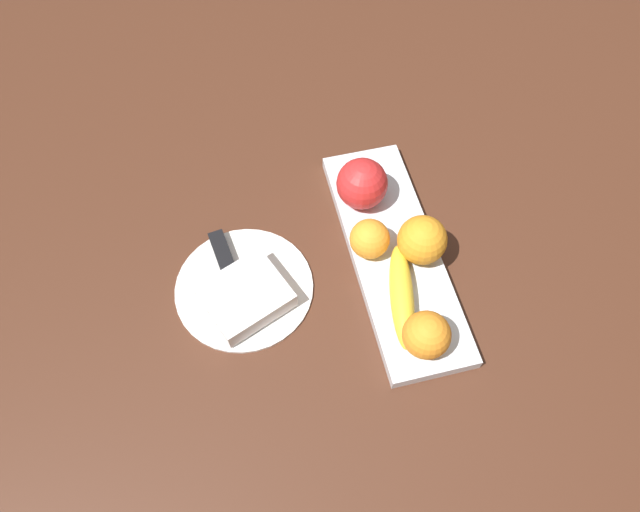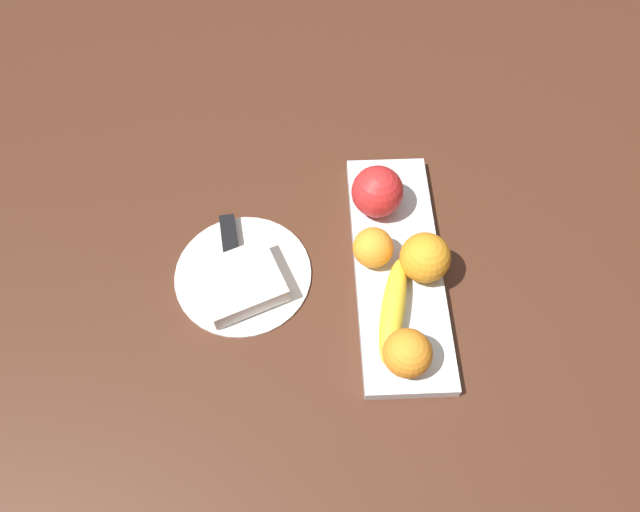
{
  "view_description": "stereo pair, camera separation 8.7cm",
  "coord_description": "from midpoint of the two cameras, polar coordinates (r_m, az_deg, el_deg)",
  "views": [
    {
      "loc": [
        0.44,
        -0.21,
        0.8
      ],
      "look_at": [
        0.01,
        -0.1,
        0.05
      ],
      "focal_mm": 32.97,
      "sensor_mm": 36.0,
      "label": 1
    },
    {
      "loc": [
        0.45,
        -0.12,
        0.8
      ],
      "look_at": [
        0.01,
        -0.1,
        0.05
      ],
      "focal_mm": 32.97,
      "sensor_mm": 36.0,
      "label": 2
    }
  ],
  "objects": [
    {
      "name": "folded_napkin",
      "position": [
        0.88,
        -10.06,
        -4.12
      ],
      "size": [
        0.14,
        0.15,
        0.03
      ],
      "primitive_type": "cube",
      "rotation": [
        0.0,
        0.0,
        0.39
      ],
      "color": "white",
      "rests_on": "dinner_plate"
    },
    {
      "name": "apple",
      "position": [
        0.93,
        1.43,
        6.82
      ],
      "size": [
        0.08,
        0.08,
        0.08
      ],
      "primitive_type": "sphere",
      "color": "red",
      "rests_on": "fruit_tray"
    },
    {
      "name": "knife",
      "position": [
        0.93,
        -11.73,
        -1.0
      ],
      "size": [
        0.18,
        0.05,
        0.01
      ],
      "rotation": [
        0.0,
        0.0,
        0.14
      ],
      "color": "silver",
      "rests_on": "dinner_plate"
    },
    {
      "name": "banana",
      "position": [
        0.86,
        4.85,
        -4.12
      ],
      "size": [
        0.17,
        0.07,
        0.03
      ],
      "primitive_type": "ellipsoid",
      "rotation": [
        0.0,
        0.0,
        2.91
      ],
      "color": "yellow",
      "rests_on": "fruit_tray"
    },
    {
      "name": "orange_near_banana",
      "position": [
        0.82,
        7.3,
        -7.9
      ],
      "size": [
        0.07,
        0.07,
        0.07
      ],
      "primitive_type": "sphere",
      "color": "orange",
      "rests_on": "fruit_tray"
    },
    {
      "name": "orange_center",
      "position": [
        0.89,
        2.02,
        1.56
      ],
      "size": [
        0.06,
        0.06,
        0.06
      ],
      "primitive_type": "sphere",
      "color": "orange",
      "rests_on": "fruit_tray"
    },
    {
      "name": "orange_near_apple",
      "position": [
        0.88,
        7.13,
        1.31
      ],
      "size": [
        0.08,
        0.08,
        0.08
      ],
      "primitive_type": "sphere",
      "color": "orange",
      "rests_on": "fruit_tray"
    },
    {
      "name": "dinner_plate",
      "position": [
        0.91,
        -10.11,
        -3.23
      ],
      "size": [
        0.21,
        0.21,
        0.01
      ],
      "primitive_type": "cylinder",
      "color": "white",
      "rests_on": "ground_plane"
    },
    {
      "name": "fruit_tray",
      "position": [
        0.92,
        4.54,
        -0.0
      ],
      "size": [
        0.41,
        0.13,
        0.02
      ],
      "primitive_type": "cube",
      "color": "silver",
      "rests_on": "ground_plane"
    },
    {
      "name": "ground_plane",
      "position": [
        0.93,
        3.26,
        0.02
      ],
      "size": [
        2.4,
        2.4,
        0.0
      ],
      "primitive_type": "plane",
      "color": "#492719"
    }
  ]
}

